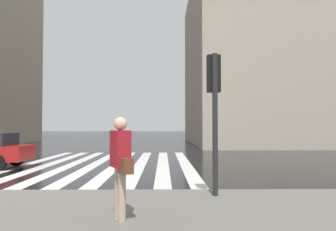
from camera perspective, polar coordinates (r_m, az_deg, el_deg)
The scene contains 5 objects.
ground_plane at distance 11.89m, azimuth -17.61°, elevation -9.87°, with size 220.00×220.00×0.00m, color black.
zebra_crossing at distance 15.57m, azimuth -10.18°, elevation -7.99°, with size 13.00×7.50×0.01m.
haussmann_block_corner at distance 37.58m, azimuth 24.10°, elevation 10.16°, with size 19.12×25.62×19.19m.
traffic_signal_post at distance 7.76m, azimuth 7.75°, elevation 3.74°, with size 0.44×0.30×3.16m.
pedestrian_in_red_jacket at distance 5.62m, azimuth -7.93°, elevation -7.41°, with size 0.64×0.45×1.68m.
Camera 1 is at (-11.27, -3.39, 1.67)m, focal length 36.29 mm.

